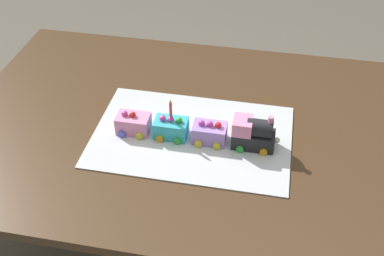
# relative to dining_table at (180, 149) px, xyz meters

# --- Properties ---
(dining_table) EXTENTS (1.40, 1.00, 0.74)m
(dining_table) POSITION_rel_dining_table_xyz_m (0.00, 0.00, 0.00)
(dining_table) COLOR #4C331E
(dining_table) RESTS_ON ground
(cake_board) EXTENTS (0.60, 0.40, 0.00)m
(cake_board) POSITION_rel_dining_table_xyz_m (-0.05, 0.05, 0.11)
(cake_board) COLOR silver
(cake_board) RESTS_ON dining_table
(cake_locomotive) EXTENTS (0.14, 0.08, 0.12)m
(cake_locomotive) POSITION_rel_dining_table_xyz_m (-0.24, 0.07, 0.16)
(cake_locomotive) COLOR #232328
(cake_locomotive) RESTS_ON cake_board
(cake_car_tanker_lavender) EXTENTS (0.10, 0.08, 0.07)m
(cake_car_tanker_lavender) POSITION_rel_dining_table_xyz_m (-0.11, 0.07, 0.14)
(cake_car_tanker_lavender) COLOR #AD84E0
(cake_car_tanker_lavender) RESTS_ON cake_board
(cake_car_gondola_turquoise) EXTENTS (0.10, 0.08, 0.07)m
(cake_car_gondola_turquoise) POSITION_rel_dining_table_xyz_m (0.01, 0.07, 0.14)
(cake_car_gondola_turquoise) COLOR #38B7C6
(cake_car_gondola_turquoise) RESTS_ON cake_board
(cake_car_caboose_bubblegum) EXTENTS (0.10, 0.08, 0.07)m
(cake_car_caboose_bubblegum) POSITION_rel_dining_table_xyz_m (0.13, 0.07, 0.14)
(cake_car_caboose_bubblegum) COLOR pink
(cake_car_caboose_bubblegum) RESTS_ON cake_board
(birthday_candle) EXTENTS (0.01, 0.01, 0.06)m
(birthday_candle) POSITION_rel_dining_table_xyz_m (0.01, 0.07, 0.21)
(birthday_candle) COLOR #F24C59
(birthday_candle) RESTS_ON cake_car_gondola_turquoise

